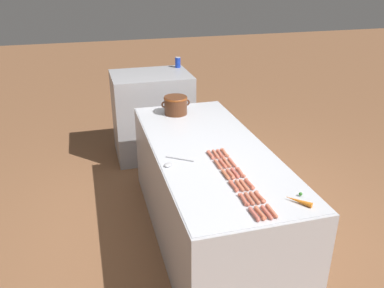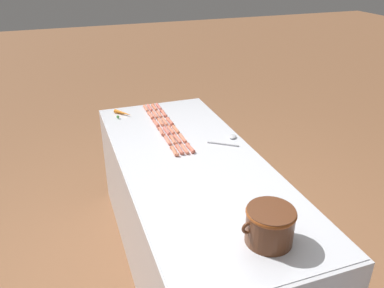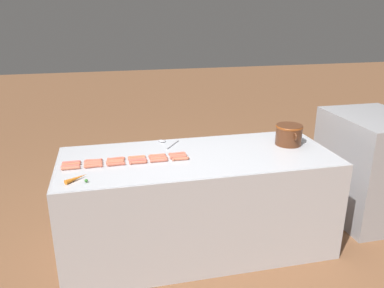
{
  "view_description": "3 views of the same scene",
  "coord_description": "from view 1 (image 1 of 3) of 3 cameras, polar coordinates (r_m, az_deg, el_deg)",
  "views": [
    {
      "loc": [
        -0.88,
        -2.69,
        2.15
      ],
      "look_at": [
        -0.15,
        -0.03,
        0.89
      ],
      "focal_mm": 36.89,
      "sensor_mm": 36.0,
      "label": 1
    },
    {
      "loc": [
        0.72,
        2.01,
        2.04
      ],
      "look_at": [
        -0.05,
        -0.17,
        0.87
      ],
      "focal_mm": 36.28,
      "sensor_mm": 36.0,
      "label": 2
    },
    {
      "loc": [
        2.75,
        -0.68,
        1.94
      ],
      "look_at": [
        -0.03,
        -0.04,
        0.92
      ],
      "focal_mm": 35.82,
      "sensor_mm": 36.0,
      "label": 3
    }
  ],
  "objects": [
    {
      "name": "hot_dog_21",
      "position": [
        2.74,
        7.0,
        -4.08
      ],
      "size": [
        0.03,
        0.14,
        0.02
      ],
      "color": "#CF6A51",
      "rests_on": "griddle_counter"
    },
    {
      "name": "hot_dog_9",
      "position": [
        2.71,
        5.55,
        -4.32
      ],
      "size": [
        0.03,
        0.14,
        0.02
      ],
      "color": "#D06E53",
      "rests_on": "griddle_counter"
    },
    {
      "name": "serving_spoon",
      "position": [
        2.86,
        -2.9,
        -2.72
      ],
      "size": [
        0.24,
        0.19,
        0.02
      ],
      "color": "#B7B7BC",
      "rests_on": "griddle_counter"
    },
    {
      "name": "hot_dog_10",
      "position": [
        2.84,
        4.44,
        -2.82
      ],
      "size": [
        0.03,
        0.14,
        0.02
      ],
      "color": "#CE6851",
      "rests_on": "griddle_counter"
    },
    {
      "name": "hot_dog_14",
      "position": [
        2.59,
        7.55,
        -5.9
      ],
      "size": [
        0.03,
        0.14,
        0.02
      ],
      "color": "#D27252",
      "rests_on": "griddle_counter"
    },
    {
      "name": "carrot",
      "position": [
        2.49,
        15.13,
        -7.88
      ],
      "size": [
        0.13,
        0.15,
        0.03
      ],
      "color": "orange",
      "rests_on": "griddle_counter"
    },
    {
      "name": "hot_dog_4",
      "position": [
        2.83,
        3.73,
        -2.92
      ],
      "size": [
        0.03,
        0.14,
        0.02
      ],
      "color": "#D57053",
      "rests_on": "griddle_counter"
    },
    {
      "name": "griddle_counter",
      "position": [
        3.32,
        2.36,
        -6.98
      ],
      "size": [
        0.89,
        2.18,
        0.84
      ],
      "color": "#BCBCC1",
      "rests_on": "ground_plane"
    },
    {
      "name": "bean_pot",
      "position": [
        3.79,
        -2.38,
        5.76
      ],
      "size": [
        0.28,
        0.23,
        0.17
      ],
      "color": "#562D19",
      "rests_on": "griddle_counter"
    },
    {
      "name": "hot_dog_0",
      "position": [
        2.32,
        8.96,
        -9.97
      ],
      "size": [
        0.03,
        0.14,
        0.02
      ],
      "color": "#CC6456",
      "rests_on": "griddle_counter"
    },
    {
      "name": "hot_dog_15",
      "position": [
        2.73,
        6.23,
        -4.18
      ],
      "size": [
        0.03,
        0.14,
        0.02
      ],
      "color": "#D06355",
      "rests_on": "griddle_counter"
    },
    {
      "name": "hot_dog_13",
      "position": [
        2.47,
        9.03,
        -7.69
      ],
      "size": [
        0.02,
        0.14,
        0.02
      ],
      "color": "#C96F53",
      "rests_on": "griddle_counter"
    },
    {
      "name": "hot_dog_7",
      "position": [
        2.45,
        8.23,
        -7.82
      ],
      "size": [
        0.03,
        0.14,
        0.02
      ],
      "color": "#C96F54",
      "rests_on": "griddle_counter"
    },
    {
      "name": "hot_dog_2",
      "position": [
        2.57,
        6.03,
        -6.03
      ],
      "size": [
        0.03,
        0.14,
        0.02
      ],
      "color": "#D6644C",
      "rests_on": "griddle_counter"
    },
    {
      "name": "hot_dog_16",
      "position": [
        2.86,
        5.05,
        -2.7
      ],
      "size": [
        0.03,
        0.14,
        0.02
      ],
      "color": "#CE7254",
      "rests_on": "griddle_counter"
    },
    {
      "name": "soda_can",
      "position": [
        4.89,
        -2.06,
        11.71
      ],
      "size": [
        0.07,
        0.07,
        0.12
      ],
      "color": "#1938B2",
      "rests_on": "back_cabinet"
    },
    {
      "name": "hot_dog_8",
      "position": [
        2.58,
        6.9,
        -5.97
      ],
      "size": [
        0.03,
        0.14,
        0.02
      ],
      "color": "#D07052",
      "rests_on": "griddle_counter"
    },
    {
      "name": "hot_dog_22",
      "position": [
        2.87,
        5.79,
        -2.64
      ],
      "size": [
        0.03,
        0.14,
        0.02
      ],
      "color": "#D26D55",
      "rests_on": "griddle_counter"
    },
    {
      "name": "hot_dog_20",
      "position": [
        2.61,
        8.31,
        -5.72
      ],
      "size": [
        0.03,
        0.14,
        0.02
      ],
      "color": "#CE654E",
      "rests_on": "griddle_counter"
    },
    {
      "name": "hot_dog_11",
      "position": [
        2.98,
        3.43,
        -1.46
      ],
      "size": [
        0.03,
        0.14,
        0.02
      ],
      "color": "#D07056",
      "rests_on": "griddle_counter"
    },
    {
      "name": "hot_dog_23",
      "position": [
        3.01,
        4.73,
        -1.25
      ],
      "size": [
        0.03,
        0.14,
        0.02
      ],
      "color": "#D07151",
      "rests_on": "griddle_counter"
    },
    {
      "name": "hot_dog_5",
      "position": [
        2.97,
        2.71,
        -1.55
      ],
      "size": [
        0.03,
        0.14,
        0.02
      ],
      "color": "#D86952",
      "rests_on": "griddle_counter"
    },
    {
      "name": "hot_dog_3",
      "position": [
        2.7,
        4.85,
        -4.41
      ],
      "size": [
        0.03,
        0.14,
        0.02
      ],
      "color": "#D5704C",
      "rests_on": "griddle_counter"
    },
    {
      "name": "hot_dog_6",
      "position": [
        2.33,
        9.76,
        -9.8
      ],
      "size": [
        0.03,
        0.14,
        0.02
      ],
      "color": "#D36E4C",
      "rests_on": "griddle_counter"
    },
    {
      "name": "ground_plane",
      "position": [
        3.55,
        2.24,
        -12.74
      ],
      "size": [
        20.0,
        20.0,
        0.0
      ],
      "primitive_type": "plane",
      "color": "brown"
    },
    {
      "name": "hot_dog_18",
      "position": [
        2.36,
        11.43,
        -9.46
      ],
      "size": [
        0.02,
        0.14,
        0.02
      ],
      "color": "#D17153",
      "rests_on": "griddle_counter"
    },
    {
      "name": "hot_dog_12",
      "position": [
        2.35,
        10.72,
        -9.68
      ],
      "size": [
        0.02,
        0.14,
        0.02
      ],
      "color": "#D16755",
      "rests_on": "griddle_counter"
    },
    {
      "name": "back_cabinet",
      "position": [
        4.77,
        -5.77,
        4.17
      ],
      "size": [
        0.9,
        0.7,
        1.01
      ],
      "primitive_type": "cube",
      "color": "#A0A0A4",
      "rests_on": "ground_plane"
    },
    {
      "name": "hot_dog_1",
      "position": [
        2.44,
        7.48,
        -7.96
      ],
      "size": [
        0.03,
        0.14,
        0.02
      ],
      "color": "#D66750",
      "rests_on": "griddle_counter"
    },
    {
      "name": "hot_dog_19",
      "position": [
        2.48,
        9.79,
        -7.54
      ],
      "size": [
        0.03,
        0.14,
        0.02
      ],
      "color": "#D56D52",
      "rests_on": "griddle_counter"
    },
    {
      "name": "hot_dog_17",
      "position": [
        2.99,
        4.09,
        -1.41
      ],
      "size": [
        0.03,
        0.14,
        0.02
      ],
      "color": "#CB6852",
      "rests_on": "griddle_counter"
    }
  ]
}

